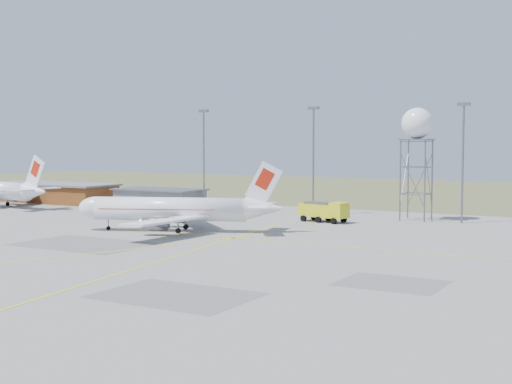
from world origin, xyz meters
The scene contains 11 objects.
ground centered at (0.00, 0.00, 0.00)m, with size 400.00×400.00×0.00m, color #989893.
grass_strip centered at (0.00, 140.00, 0.01)m, with size 400.00×120.00×0.03m, color #596034.
building_orange centered at (-75.00, 62.00, 2.17)m, with size 33.00×12.00×4.30m.
building_grey centered at (-45.00, 64.00, 1.97)m, with size 19.00×10.00×3.90m.
mast_a centered at (-35.00, 66.00, 12.07)m, with size 2.20×0.50×20.50m.
mast_b centered at (-10.00, 66.00, 12.07)m, with size 2.20×0.50×20.50m.
mast_c centered at (18.00, 66.00, 12.07)m, with size 2.20×0.50×20.50m.
airliner_main centered at (-17.86, 32.40, 3.36)m, with size 30.97×28.97×10.97m.
radar_tower centered at (9.87, 66.35, 11.13)m, with size 5.48×5.48×19.83m.
fire_truck centered at (-2.85, 55.57, 1.70)m, with size 9.27×4.87×3.55m.
baggage_tug centered at (-36.49, 58.96, 0.68)m, with size 2.76×2.68×1.78m.
Camera 1 is at (47.86, -56.30, 13.77)m, focal length 50.00 mm.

